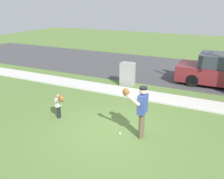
# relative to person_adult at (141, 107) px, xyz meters

# --- Properties ---
(ground_plane) EXTENTS (48.00, 48.00, 0.00)m
(ground_plane) POSITION_rel_person_adult_xyz_m (-0.93, 3.48, -1.08)
(ground_plane) COLOR #567538
(sidewalk_strip) EXTENTS (36.00, 1.20, 0.06)m
(sidewalk_strip) POSITION_rel_person_adult_xyz_m (-0.93, 3.58, -1.05)
(sidewalk_strip) COLOR beige
(sidewalk_strip) RESTS_ON ground
(road_surface) EXTENTS (36.00, 6.80, 0.02)m
(road_surface) POSITION_rel_person_adult_xyz_m (-0.93, 8.58, -1.07)
(road_surface) COLOR #424244
(road_surface) RESTS_ON ground
(person_adult) EXTENTS (0.69, 0.64, 1.73)m
(person_adult) POSITION_rel_person_adult_xyz_m (0.00, 0.00, 0.00)
(person_adult) COLOR brown
(person_adult) RESTS_ON ground
(person_child) EXTENTS (0.43, 0.38, 1.00)m
(person_child) POSITION_rel_person_adult_xyz_m (-3.13, -0.06, -0.42)
(person_child) COLOR black
(person_child) RESTS_ON ground
(baseball) EXTENTS (0.07, 0.07, 0.07)m
(baseball) POSITION_rel_person_adult_xyz_m (-0.64, -0.14, -1.04)
(baseball) COLOR white
(baseball) RESTS_ON ground
(utility_cabinet) EXTENTS (0.69, 0.51, 1.20)m
(utility_cabinet) POSITION_rel_person_adult_xyz_m (-2.37, 4.66, -0.48)
(utility_cabinet) COLOR gray
(utility_cabinet) RESTS_ON ground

